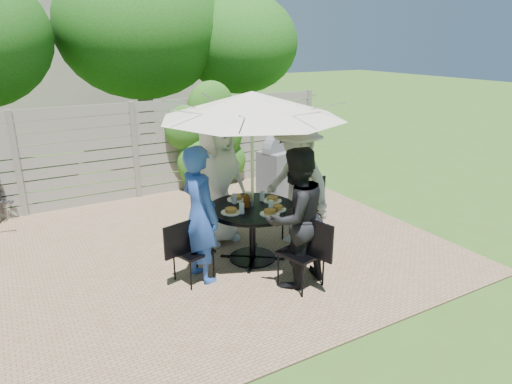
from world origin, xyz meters
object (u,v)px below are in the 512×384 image
umbrella (252,105)px  person_back (217,180)px  person_right (297,184)px  plate_front (270,213)px  glass_front (271,205)px  plate_extra (277,208)px  syrup_jug (247,201)px  chair_back (213,221)px  coffee_cup (248,197)px  chair_right (302,223)px  chair_left (193,263)px  plate_right (272,199)px  patio_table (252,223)px  glass_right (262,196)px  person_front (295,218)px  plate_back (236,198)px  person_left (200,215)px  glass_back (235,199)px  bbq_grill (278,172)px  chair_front (302,266)px  plate_left (231,211)px  glass_left (242,208)px

umbrella → person_back: 1.45m
person_right → plate_front: bearing=-66.6°
plate_front → glass_front: (0.09, 0.12, 0.05)m
plate_extra → syrup_jug: size_ratio=1.50×
chair_back → coffee_cup: (0.22, -0.72, 0.57)m
chair_right → syrup_jug: chair_right is taller
chair_left → plate_right: (1.31, 0.22, 0.56)m
umbrella → patio_table: bearing=-90.0°
person_back → glass_right: 0.78m
chair_left → plate_right: bearing=-4.4°
person_front → person_back: bearing=-90.0°
patio_table → plate_right: plate_right is taller
plate_back → syrup_jug: syrup_jug is taller
syrup_jug → person_left: bearing=-166.8°
patio_table → plate_front: plate_front is taller
person_back → syrup_jug: 0.79m
glass_back → plate_front: bearing=-70.9°
bbq_grill → coffee_cup: bearing=-149.5°
person_left → chair_front: bearing=-139.3°
person_front → person_right: person_right is taller
plate_back → plate_left: size_ratio=1.00×
plate_front → syrup_jug: (-0.13, 0.39, 0.06)m
person_left → bbq_grill: (2.33, 1.87, -0.26)m
plate_right → syrup_jug: bearing=-177.3°
plate_extra → plate_back: bearing=114.8°
patio_table → chair_back: (-0.16, 0.95, -0.27)m
person_left → glass_right: (1.06, 0.28, -0.02)m
plate_left → glass_back: size_ratio=1.86×
chair_back → person_back: size_ratio=0.48×
person_front → glass_left: bearing=-70.3°
person_back → person_left: 1.18m
chair_back → plate_back: 0.80m
person_left → glass_back: person_left is taller
person_right → glass_left: (-1.06, -0.28, -0.08)m
glass_right → syrup_jug: syrup_jug is taller
glass_back → syrup_jug: 0.21m
person_back → syrup_jug: bearing=-94.4°
plate_left → syrup_jug: syrup_jug is taller
person_back → plate_front: 1.20m
person_front → plate_back: person_front is taller
plate_right → glass_right: (-0.12, 0.09, 0.05)m
patio_table → person_left: bearing=-170.5°
plate_left → person_back: bearing=76.1°
glass_right → syrup_jug: bearing=-160.8°
person_back → plate_left: size_ratio=7.44×
chair_front → bbq_grill: size_ratio=0.69×
umbrella → person_right: 1.47m
chair_left → glass_front: 1.25m
plate_right → glass_front: (-0.21, -0.30, 0.05)m
chair_left → person_left: bearing=-4.0°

